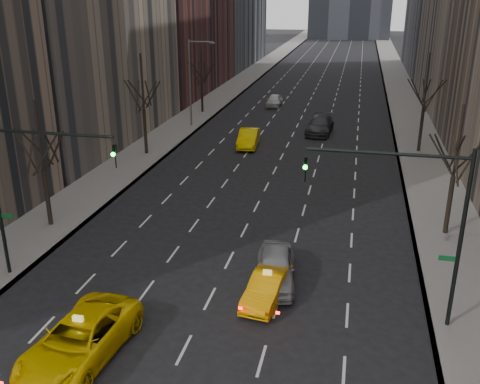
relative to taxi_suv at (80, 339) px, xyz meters
The scene contains 16 objects.
sidewalk_left 63.89m from the taxi_suv, 97.53° to the left, with size 4.50×320.00×0.15m, color slate.
sidewalk_right 65.36m from the taxi_suv, 75.72° to the left, with size 4.50×320.00×0.15m, color slate.
tree_lw_b 14.24m from the taxi_suv, 125.64° to the left, with size 3.36×3.50×7.82m.
tree_lw_c 28.69m from the taxi_suv, 106.56° to the left, with size 3.36×3.50×8.74m.
tree_lw_d 46.14m from the taxi_suv, 100.16° to the left, with size 3.36×3.50×7.36m.
tree_rw_b 22.26m from the taxi_suv, 44.01° to the left, with size 3.36×3.50×7.82m.
tree_rw_c 37.06m from the taxi_suv, 64.54° to the left, with size 3.36×3.50×8.74m.
traffic_mast_left 8.79m from the taxi_suv, 134.47° to the left, with size 6.69×0.39×8.00m.
traffic_mast_right 14.78m from the taxi_suv, 22.33° to the left, with size 6.69×0.39×8.00m.
streetlight_far 39.25m from the taxi_suv, 100.30° to the left, with size 2.83×0.22×9.00m.
taxi_suv is the anchor object (origin of this frame).
taxi_sedan 8.77m from the taxi_suv, 41.49° to the left, with size 1.46×4.20×1.38m, color #FFA705.
silver_sedan_ahead 10.07m from the taxi_suv, 48.36° to the left, with size 1.98×4.93×1.68m, color gray.
far_taxi 31.92m from the taxi_suv, 89.44° to the left, with size 1.72×4.94×1.63m, color yellow.
far_suv_grey 38.98m from the taxi_suv, 80.40° to the left, with size 2.40×5.90×1.71m, color #303035.
far_car_white 51.03m from the taxi_suv, 90.26° to the left, with size 1.74×4.32×1.47m, color silver.
Camera 1 is at (6.20, -9.36, 13.88)m, focal length 40.00 mm.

